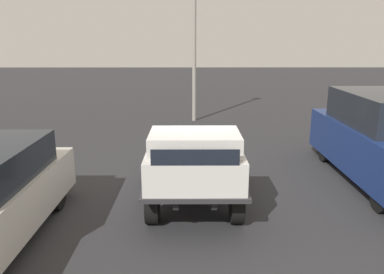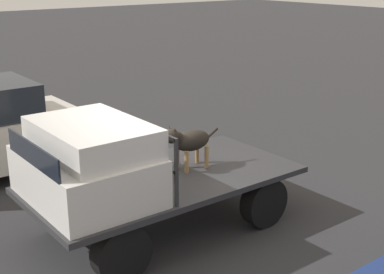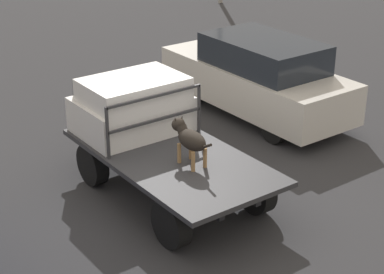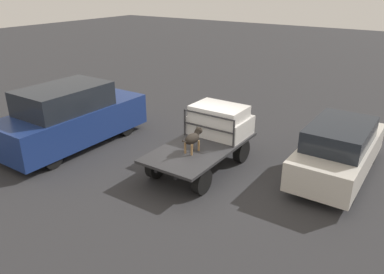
{
  "view_description": "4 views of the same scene",
  "coord_description": "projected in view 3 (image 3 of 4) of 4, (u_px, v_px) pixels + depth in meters",
  "views": [
    {
      "loc": [
        7.62,
        -0.08,
        3.35
      ],
      "look_at": [
        -0.51,
        -0.04,
        1.24
      ],
      "focal_mm": 35.0,
      "sensor_mm": 36.0,
      "label": 1
    },
    {
      "loc": [
        3.86,
        5.65,
        3.52
      ],
      "look_at": [
        -0.51,
        -0.04,
        1.24
      ],
      "focal_mm": 50.0,
      "sensor_mm": 36.0,
      "label": 2
    },
    {
      "loc": [
        -7.53,
        5.11,
        5.14
      ],
      "look_at": [
        -0.51,
        -0.04,
        1.24
      ],
      "focal_mm": 60.0,
      "sensor_mm": 36.0,
      "label": 3
    },
    {
      "loc": [
        -8.55,
        -5.51,
        5.31
      ],
      "look_at": [
        -0.51,
        -0.04,
        1.24
      ],
      "focal_mm": 35.0,
      "sensor_mm": 36.0,
      "label": 4
    }
  ],
  "objects": [
    {
      "name": "truck_headboard",
      "position": [
        155.0,
        112.0,
        10.16
      ],
      "size": [
        0.04,
        1.78,
        0.86
      ],
      "color": "#2D2D30",
      "rests_on": "flatbed_truck"
    },
    {
      "name": "flatbed_truck",
      "position": [
        171.0,
        166.0,
        10.17
      ],
      "size": [
        3.73,
        1.9,
        0.77
      ],
      "color": "black",
      "rests_on": "ground"
    },
    {
      "name": "ground_plane",
      "position": [
        171.0,
        197.0,
        10.4
      ],
      "size": [
        80.0,
        80.0,
        0.0
      ],
      "primitive_type": "plane",
      "color": "#2D2D30"
    },
    {
      "name": "dog",
      "position": [
        189.0,
        138.0,
        9.61
      ],
      "size": [
        0.97,
        0.29,
        0.68
      ],
      "rotation": [
        0.0,
        0.0,
        0.19
      ],
      "color": "#9E7547",
      "rests_on": "flatbed_truck"
    },
    {
      "name": "truck_cab",
      "position": [
        132.0,
        106.0,
        10.73
      ],
      "size": [
        1.33,
        1.78,
        0.96
      ],
      "color": "silver",
      "rests_on": "flatbed_truck"
    },
    {
      "name": "parked_sedan",
      "position": [
        257.0,
        76.0,
        13.36
      ],
      "size": [
        4.48,
        1.7,
        1.66
      ],
      "rotation": [
        0.0,
        0.0,
        -0.09
      ],
      "color": "black",
      "rests_on": "ground"
    }
  ]
}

